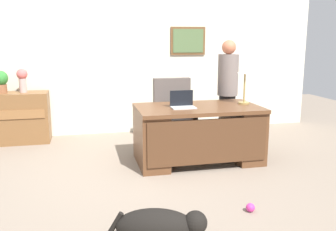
# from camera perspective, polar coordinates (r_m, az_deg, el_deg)

# --- Properties ---
(ground_plane) EXTENTS (12.00, 12.00, 0.00)m
(ground_plane) POSITION_cam_1_polar(r_m,az_deg,el_deg) (4.46, -1.77, -10.37)
(ground_plane) COLOR gray
(back_wall) EXTENTS (7.00, 0.16, 2.70)m
(back_wall) POSITION_cam_1_polar(r_m,az_deg,el_deg) (6.71, -6.15, 8.89)
(back_wall) COLOR beige
(back_wall) RESTS_ON ground_plane
(desk) EXTENTS (1.68, 0.95, 0.77)m
(desk) POSITION_cam_1_polar(r_m,az_deg,el_deg) (5.11, 4.69, -2.59)
(desk) COLOR brown
(desk) RESTS_ON ground_plane
(credenza) EXTENTS (1.54, 0.50, 0.83)m
(credenza) POSITION_cam_1_polar(r_m,az_deg,el_deg) (6.57, -24.49, -0.43)
(credenza) COLOR brown
(credenza) RESTS_ON ground_plane
(armchair) EXTENTS (0.60, 0.59, 1.06)m
(armchair) POSITION_cam_1_polar(r_m,az_deg,el_deg) (5.93, 0.96, 0.05)
(armchair) COLOR #564C47
(armchair) RESTS_ON ground_plane
(person_standing) EXTENTS (0.32, 0.32, 1.66)m
(person_standing) POSITION_cam_1_polar(r_m,az_deg,el_deg) (5.98, 9.15, 3.69)
(person_standing) COLOR #262323
(person_standing) RESTS_ON ground_plane
(dog_lying) EXTENTS (0.82, 0.46, 0.30)m
(dog_lying) POSITION_cam_1_polar(r_m,az_deg,el_deg) (3.21, -1.30, -16.65)
(dog_lying) COLOR black
(dog_lying) RESTS_ON ground_plane
(laptop) EXTENTS (0.32, 0.22, 0.22)m
(laptop) POSITION_cam_1_polar(r_m,az_deg,el_deg) (4.96, 2.25, 1.88)
(laptop) COLOR #B2B5BA
(laptop) RESTS_ON desk
(desk_lamp) EXTENTS (0.22, 0.22, 0.61)m
(desk_lamp) POSITION_cam_1_polar(r_m,az_deg,el_deg) (5.30, 11.80, 6.93)
(desk_lamp) COLOR #9E8447
(desk_lamp) RESTS_ON desk
(vase_with_flowers) EXTENTS (0.17, 0.17, 0.38)m
(vase_with_flowers) POSITION_cam_1_polar(r_m,az_deg,el_deg) (6.41, -21.53, 5.32)
(vase_with_flowers) COLOR #BE9A92
(vase_with_flowers) RESTS_ON credenza
(potted_plant) EXTENTS (0.24, 0.24, 0.36)m
(potted_plant) POSITION_cam_1_polar(r_m,az_deg,el_deg) (6.47, -24.41, 4.89)
(potted_plant) COLOR brown
(potted_plant) RESTS_ON credenza
(dog_toy_ball) EXTENTS (0.09, 0.09, 0.09)m
(dog_toy_ball) POSITION_cam_1_polar(r_m,az_deg,el_deg) (3.85, 12.57, -13.67)
(dog_toy_ball) COLOR #D8338C
(dog_toy_ball) RESTS_ON ground_plane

